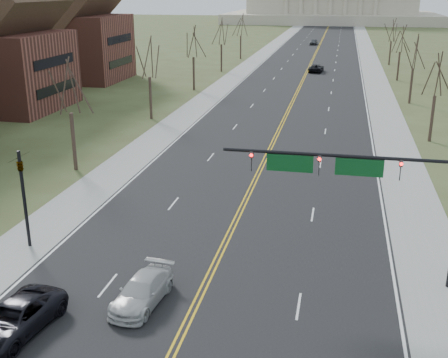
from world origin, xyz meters
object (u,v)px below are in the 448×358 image
at_px(signal_mast, 357,176).
at_px(car_far_nb, 316,68).
at_px(car_sb_inner_second, 142,291).
at_px(car_sb_outer_lead, 15,318).
at_px(signal_left, 23,188).
at_px(car_far_sb, 314,42).

height_order(signal_mast, car_far_nb, signal_mast).
relative_size(car_sb_inner_second, car_far_nb, 0.92).
bearing_deg(car_sb_inner_second, signal_mast, 31.21).
relative_size(signal_mast, car_sb_outer_lead, 2.28).
bearing_deg(car_sb_outer_lead, signal_mast, 36.94).
relative_size(signal_mast, car_sb_inner_second, 2.59).
relative_size(car_sb_outer_lead, car_sb_inner_second, 1.14).
distance_m(signal_left, car_sb_inner_second, 10.55).
bearing_deg(signal_mast, car_far_sb, 94.03).
distance_m(car_sb_inner_second, car_far_sb, 134.18).
distance_m(signal_mast, car_sb_inner_second, 12.24).
bearing_deg(car_sb_inner_second, signal_left, 157.29).
xyz_separation_m(signal_left, car_sb_inner_second, (8.90, -4.80, -3.02)).
bearing_deg(signal_mast, signal_left, 180.00).
relative_size(signal_mast, car_far_nb, 2.39).
height_order(car_sb_inner_second, car_far_sb, car_far_sb).
height_order(signal_mast, car_sb_inner_second, signal_mast).
bearing_deg(car_far_sb, signal_left, -90.08).
relative_size(signal_left, car_far_nb, 1.18).
xyz_separation_m(signal_mast, signal_left, (-18.95, 0.00, -2.05)).
xyz_separation_m(car_sb_inner_second, car_far_sb, (0.94, 134.17, 0.09)).
distance_m(car_sb_inner_second, car_far_nb, 82.64).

